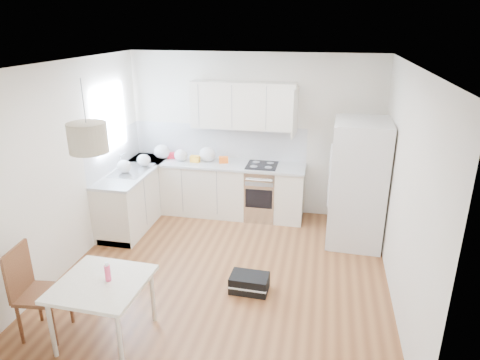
{
  "coord_description": "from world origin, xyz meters",
  "views": [
    {
      "loc": [
        1.17,
        -4.81,
        3.15
      ],
      "look_at": [
        0.11,
        0.4,
        1.17
      ],
      "focal_mm": 32.0,
      "sensor_mm": 36.0,
      "label": 1
    }
  ],
  "objects_px": {
    "refrigerator": "(359,183)",
    "dining_table": "(102,288)",
    "gym_bag": "(249,283)",
    "dining_chair": "(42,292)"
  },
  "relations": [
    {
      "from": "dining_chair",
      "to": "gym_bag",
      "type": "bearing_deg",
      "value": 24.73
    },
    {
      "from": "dining_table",
      "to": "dining_chair",
      "type": "height_order",
      "value": "dining_chair"
    },
    {
      "from": "refrigerator",
      "to": "dining_chair",
      "type": "distance_m",
      "value": 4.37
    },
    {
      "from": "refrigerator",
      "to": "dining_table",
      "type": "bearing_deg",
      "value": -131.6
    },
    {
      "from": "refrigerator",
      "to": "dining_table",
      "type": "distance_m",
      "value": 3.84
    },
    {
      "from": "refrigerator",
      "to": "gym_bag",
      "type": "bearing_deg",
      "value": -126.95
    },
    {
      "from": "dining_table",
      "to": "dining_chair",
      "type": "distance_m",
      "value": 0.67
    },
    {
      "from": "refrigerator",
      "to": "dining_chair",
      "type": "relative_size",
      "value": 1.82
    },
    {
      "from": "refrigerator",
      "to": "dining_table",
      "type": "xyz_separation_m",
      "value": [
        -2.65,
        -2.75,
        -0.31
      ]
    },
    {
      "from": "gym_bag",
      "to": "dining_chair",
      "type": "bearing_deg",
      "value": -147.3
    }
  ]
}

